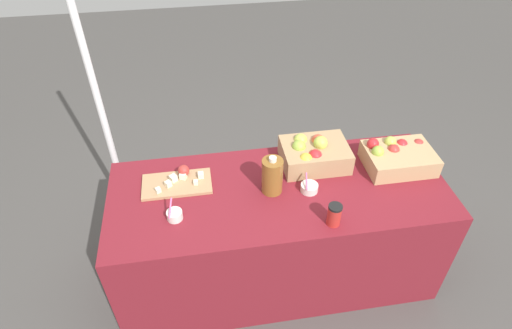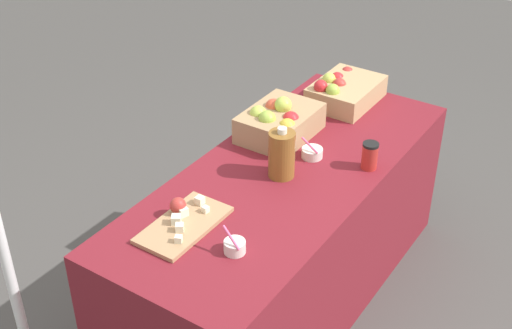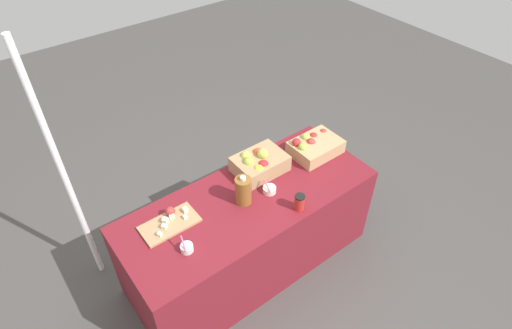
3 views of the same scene
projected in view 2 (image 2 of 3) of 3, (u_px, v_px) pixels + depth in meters
name	position (u px, v px, depth m)	size (l,w,h in m)	color
ground_plane	(283.00, 296.00, 3.42)	(10.00, 10.00, 0.00)	#474442
table	(285.00, 237.00, 3.22)	(1.90, 0.76, 0.74)	maroon
apple_crate_left	(344.00, 91.00, 3.54)	(0.39, 0.28, 0.16)	tan
apple_crate_middle	(279.00, 122.00, 3.24)	(0.39, 0.28, 0.19)	tan
cutting_board_front	(183.00, 221.00, 2.68)	(0.39, 0.21, 0.08)	tan
sample_bowl_near	(312.00, 153.00, 3.11)	(0.10, 0.10, 0.10)	silver
sample_bowl_mid	(235.00, 246.00, 2.54)	(0.08, 0.09, 0.11)	silver
cider_jug	(281.00, 154.00, 2.94)	(0.12, 0.12, 0.23)	brown
coffee_cup	(370.00, 156.00, 3.01)	(0.07, 0.07, 0.12)	red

